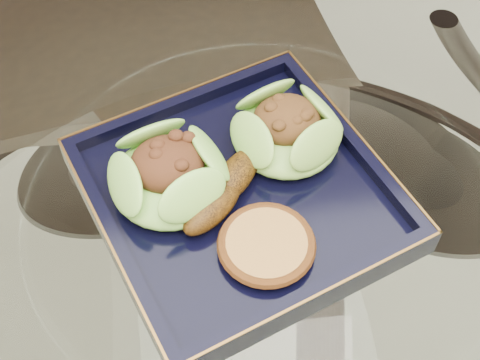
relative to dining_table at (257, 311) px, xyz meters
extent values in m
cylinder|color=white|center=(0.00, 0.00, 0.16)|extent=(1.10, 1.10, 0.01)
torus|color=black|center=(0.00, 0.00, 0.16)|extent=(1.13, 1.13, 0.02)
cylinder|color=black|center=(0.28, 0.28, -0.22)|extent=(0.04, 0.04, 0.75)
cylinder|color=black|center=(-0.28, 0.28, -0.22)|extent=(0.04, 0.04, 0.75)
cube|color=black|center=(-0.09, 0.48, -0.09)|extent=(0.47, 0.47, 0.04)
cylinder|color=black|center=(-0.28, 0.27, -0.36)|extent=(0.03, 0.03, 0.48)
cylinder|color=black|center=(0.11, 0.29, -0.36)|extent=(0.03, 0.03, 0.48)
cylinder|color=black|center=(-0.29, 0.66, -0.36)|extent=(0.03, 0.03, 0.48)
cylinder|color=black|center=(0.09, 0.68, -0.36)|extent=(0.03, 0.03, 0.48)
cube|color=black|center=(-0.01, 0.04, 0.17)|extent=(0.34, 0.34, 0.02)
ellipsoid|color=#5AA931|center=(-0.08, 0.06, 0.20)|extent=(0.12, 0.12, 0.04)
ellipsoid|color=#56942B|center=(0.04, 0.09, 0.20)|extent=(0.11, 0.11, 0.04)
ellipsoid|color=#553209|center=(-0.02, 0.05, 0.20)|extent=(0.12, 0.14, 0.03)
cylinder|color=#B4843C|center=(0.00, -0.03, 0.19)|extent=(0.10, 0.10, 0.01)
camera|label=1|loc=(-0.07, -0.33, 0.71)|focal=50.00mm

